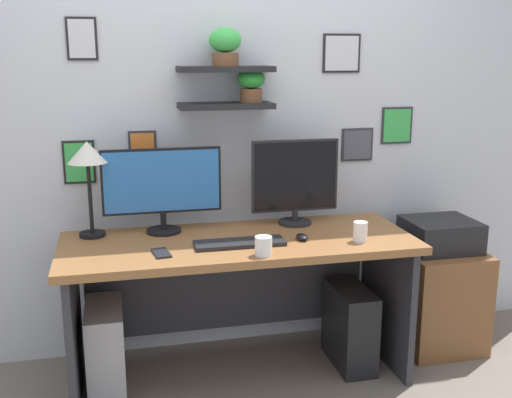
# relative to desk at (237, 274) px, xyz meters

# --- Properties ---
(ground_plane) EXTENTS (8.00, 8.00, 0.00)m
(ground_plane) POSITION_rel_desk_xyz_m (0.00, -0.06, -0.54)
(ground_plane) COLOR #70665B
(back_wall_assembly) EXTENTS (4.40, 0.24, 2.70)m
(back_wall_assembly) POSITION_rel_desk_xyz_m (0.00, 0.38, 0.81)
(back_wall_assembly) COLOR silver
(back_wall_assembly) RESTS_ON ground
(desk) EXTENTS (1.76, 0.68, 0.75)m
(desk) POSITION_rel_desk_xyz_m (0.00, 0.00, 0.00)
(desk) COLOR brown
(desk) RESTS_ON ground
(monitor_left) EXTENTS (0.61, 0.18, 0.44)m
(monitor_left) POSITION_rel_desk_xyz_m (-0.36, 0.16, 0.45)
(monitor_left) COLOR black
(monitor_left) RESTS_ON desk
(monitor_right) EXTENTS (0.48, 0.18, 0.46)m
(monitor_right) POSITION_rel_desk_xyz_m (0.36, 0.16, 0.45)
(monitor_right) COLOR black
(monitor_right) RESTS_ON desk
(keyboard) EXTENTS (0.44, 0.14, 0.02)m
(keyboard) POSITION_rel_desk_xyz_m (-0.02, -0.15, 0.22)
(keyboard) COLOR black
(keyboard) RESTS_ON desk
(computer_mouse) EXTENTS (0.06, 0.09, 0.03)m
(computer_mouse) POSITION_rel_desk_xyz_m (0.30, -0.14, 0.22)
(computer_mouse) COLOR black
(computer_mouse) RESTS_ON desk
(desk_lamp) EXTENTS (0.20, 0.20, 0.48)m
(desk_lamp) POSITION_rel_desk_xyz_m (-0.71, 0.16, 0.60)
(desk_lamp) COLOR black
(desk_lamp) RESTS_ON desk
(cell_phone) EXTENTS (0.09, 0.15, 0.01)m
(cell_phone) POSITION_rel_desk_xyz_m (-0.40, -0.20, 0.21)
(cell_phone) COLOR black
(cell_phone) RESTS_ON desk
(coffee_mug) EXTENTS (0.08, 0.08, 0.09)m
(coffee_mug) POSITION_rel_desk_xyz_m (0.06, -0.33, 0.25)
(coffee_mug) COLOR white
(coffee_mug) RESTS_ON desk
(pen_cup) EXTENTS (0.07, 0.07, 0.10)m
(pen_cup) POSITION_rel_desk_xyz_m (0.58, -0.23, 0.26)
(pen_cup) COLOR white
(pen_cup) RESTS_ON desk
(drawer_cabinet) EXTENTS (0.44, 0.50, 0.58)m
(drawer_cabinet) POSITION_rel_desk_xyz_m (1.18, 0.05, -0.26)
(drawer_cabinet) COLOR brown
(drawer_cabinet) RESTS_ON ground
(printer) EXTENTS (0.38, 0.34, 0.17)m
(printer) POSITION_rel_desk_xyz_m (1.18, 0.05, 0.12)
(printer) COLOR black
(printer) RESTS_ON drawer_cabinet
(computer_tower_left) EXTENTS (0.18, 0.40, 0.45)m
(computer_tower_left) POSITION_rel_desk_xyz_m (-0.68, -0.06, -0.32)
(computer_tower_left) COLOR #99999E
(computer_tower_left) RESTS_ON ground
(computer_tower_right) EXTENTS (0.18, 0.40, 0.44)m
(computer_tower_right) POSITION_rel_desk_xyz_m (0.61, -0.06, -0.33)
(computer_tower_right) COLOR black
(computer_tower_right) RESTS_ON ground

